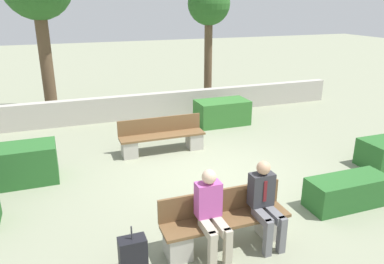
{
  "coord_description": "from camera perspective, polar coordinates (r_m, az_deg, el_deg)",
  "views": [
    {
      "loc": [
        -2.92,
        -6.9,
        3.66
      ],
      "look_at": [
        -0.21,
        0.5,
        0.9
      ],
      "focal_mm": 35.0,
      "sensor_mm": 36.0,
      "label": 1
    }
  ],
  "objects": [
    {
      "name": "ground_plane",
      "position": [
        8.34,
        2.53,
        -6.75
      ],
      "size": [
        60.0,
        60.0,
        0.0
      ],
      "primitive_type": "plane",
      "color": "gray"
    },
    {
      "name": "perimeter_wall",
      "position": [
        12.55,
        -6.0,
        4.11
      ],
      "size": [
        13.48,
        0.3,
        0.79
      ],
      "color": "#ADA89E",
      "rests_on": "ground_plane"
    },
    {
      "name": "bench_front",
      "position": [
        6.07,
        5.11,
        -13.9
      ],
      "size": [
        2.06,
        0.49,
        0.87
      ],
      "color": "brown",
      "rests_on": "ground_plane"
    },
    {
      "name": "bench_left_side",
      "position": [
        9.56,
        -4.56,
        -1.02
      ],
      "size": [
        2.18,
        0.48,
        0.87
      ],
      "rotation": [
        0.0,
        0.0,
        0.02
      ],
      "color": "brown",
      "rests_on": "ground_plane"
    },
    {
      "name": "person_seated_man",
      "position": [
        6.01,
        11.06,
        -10.06
      ],
      "size": [
        0.38,
        0.63,
        1.35
      ],
      "color": "slate",
      "rests_on": "ground_plane"
    },
    {
      "name": "person_seated_woman",
      "position": [
        5.64,
        2.97,
        -11.79
      ],
      "size": [
        0.38,
        0.63,
        1.36
      ],
      "color": "#B2A893",
      "rests_on": "ground_plane"
    },
    {
      "name": "hedge_block_near_left",
      "position": [
        8.74,
        -26.02,
        -4.64
      ],
      "size": [
        1.89,
        0.83,
        0.81
      ],
      "color": "#286028",
      "rests_on": "ground_plane"
    },
    {
      "name": "hedge_block_near_right",
      "position": [
        11.73,
        4.59,
        3.0
      ],
      "size": [
        1.61,
        0.9,
        0.76
      ],
      "color": "#33702D",
      "rests_on": "ground_plane"
    },
    {
      "name": "hedge_block_mid_left",
      "position": [
        7.68,
        22.56,
        -8.39
      ],
      "size": [
        1.57,
        0.62,
        0.57
      ],
      "color": "#286028",
      "rests_on": "ground_plane"
    },
    {
      "name": "suitcase",
      "position": [
        5.61,
        -8.98,
        -18.09
      ],
      "size": [
        0.39,
        0.24,
        0.75
      ],
      "color": "black",
      "rests_on": "ground_plane"
    },
    {
      "name": "tree_center_left",
      "position": [
        14.04,
        2.59,
        18.39
      ],
      "size": [
        1.51,
        1.51,
        4.34
      ],
      "color": "brown",
      "rests_on": "ground_plane"
    }
  ]
}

